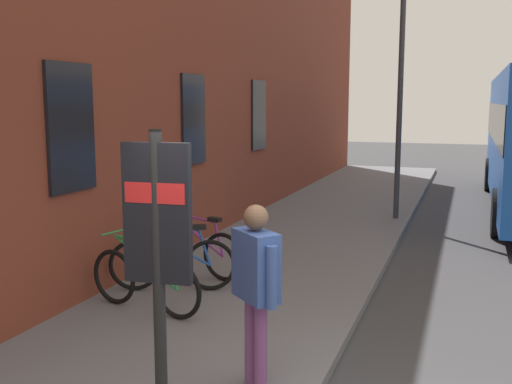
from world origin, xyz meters
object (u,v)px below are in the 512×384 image
at_px(bicycle_leaning_wall, 173,263).
at_px(transit_info_sign, 158,233).
at_px(bicycle_end_of_row, 196,250).
at_px(street_lamp, 401,76).
at_px(pedestrian_crossing_street, 256,277).
at_px(bicycle_by_door, 145,281).

bearing_deg(bicycle_leaning_wall, transit_info_sign, -154.04).
xyz_separation_m(bicycle_end_of_row, street_lamp, (5.57, -2.31, 2.75)).
height_order(bicycle_end_of_row, pedestrian_crossing_street, pedestrian_crossing_street).
bearing_deg(bicycle_by_door, transit_info_sign, -147.22).
bearing_deg(street_lamp, bicycle_end_of_row, 157.46).
distance_m(bicycle_by_door, transit_info_sign, 2.98).
bearing_deg(transit_info_sign, street_lamp, -4.56).
height_order(pedestrian_crossing_street, street_lamp, street_lamp).
bearing_deg(bicycle_by_door, pedestrian_crossing_street, -125.62).
bearing_deg(pedestrian_crossing_street, bicycle_leaning_wall, 41.75).
bearing_deg(pedestrian_crossing_street, bicycle_by_door, 54.38).
distance_m(bicycle_leaning_wall, transit_info_sign, 3.72).
xyz_separation_m(transit_info_sign, pedestrian_crossing_street, (0.88, -0.50, -0.56)).
bearing_deg(bicycle_by_door, street_lamp, -17.22).
xyz_separation_m(bicycle_by_door, bicycle_leaning_wall, (0.87, 0.06, 0.00)).
distance_m(bicycle_by_door, pedestrian_crossing_street, 2.51).
relative_size(pedestrian_crossing_street, street_lamp, 0.32).
distance_m(transit_info_sign, pedestrian_crossing_street, 1.15).
distance_m(bicycle_leaning_wall, pedestrian_crossing_street, 3.12).
xyz_separation_m(bicycle_end_of_row, transit_info_sign, (-3.93, -1.55, 1.21)).
bearing_deg(pedestrian_crossing_street, transit_info_sign, 150.59).
bearing_deg(street_lamp, bicycle_leaning_wall, 160.11).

